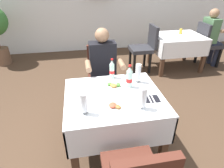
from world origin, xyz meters
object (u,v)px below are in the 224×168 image
object	(u,v)px
seated_diner_far	(103,69)
cola_bottle_secondary	(129,78)
plate_far_diner	(113,86)
background_chair_left	(145,46)
background_table_tumbler	(181,31)
beer_glass_middle	(143,99)
napkin_cutlery_set	(151,99)
main_dining_table	(114,108)
plate_near_camera	(117,107)
beer_glass_left	(138,73)
cola_bottle_primary	(112,70)
background_patron	(211,35)
beer_glass_right	(84,104)
chair_far_diner_seat	(103,75)
background_chair_right	(207,42)
background_dining_table	(177,44)

from	to	relation	value
seated_diner_far	cola_bottle_secondary	distance (m)	0.65
plate_far_diner	cola_bottle_secondary	distance (m)	0.20
background_chair_left	background_table_tumbler	xyz separation A→B (m)	(0.82, 0.11, 0.24)
beer_glass_middle	napkin_cutlery_set	size ratio (longest dim) A/B	1.18
main_dining_table	plate_near_camera	world-z (taller)	plate_near_camera
beer_glass_left	cola_bottle_primary	size ratio (longest dim) A/B	0.91
beer_glass_middle	background_patron	size ratio (longest dim) A/B	0.18
plate_far_diner	beer_glass_right	size ratio (longest dim) A/B	1.17
main_dining_table	napkin_cutlery_set	distance (m)	0.43
seated_diner_far	cola_bottle_secondary	size ratio (longest dim) A/B	4.64
beer_glass_left	cola_bottle_secondary	world-z (taller)	cola_bottle_secondary
main_dining_table	cola_bottle_primary	bearing A→B (deg)	82.42
chair_far_diner_seat	background_chair_right	world-z (taller)	same
chair_far_diner_seat	background_patron	size ratio (longest dim) A/B	0.77
beer_glass_middle	background_table_tumbler	distance (m)	2.90
main_dining_table	background_patron	world-z (taller)	background_patron
main_dining_table	background_chair_right	bearing A→B (deg)	38.76
cola_bottle_secondary	napkin_cutlery_set	size ratio (longest dim) A/B	1.41
beer_glass_left	plate_far_diner	bearing A→B (deg)	-167.25
background_patron	background_chair_left	bearing A→B (deg)	180.00
beer_glass_middle	background_chair_right	world-z (taller)	same
main_dining_table	background_table_tumbler	distance (m)	2.83
beer_glass_left	background_table_tumbler	bearing A→B (deg)	50.74
main_dining_table	background_dining_table	bearing A→B (deg)	48.50
background_chair_left	background_table_tumbler	size ratio (longest dim) A/B	8.82
beer_glass_right	background_chair_right	bearing A→B (deg)	38.77
seated_diner_far	beer_glass_right	distance (m)	1.05
beer_glass_right	background_patron	world-z (taller)	background_patron
seated_diner_far	background_patron	size ratio (longest dim) A/B	1.00
plate_far_diner	beer_glass_right	world-z (taller)	beer_glass_right
cola_bottle_primary	background_chair_right	distance (m)	2.95
cola_bottle_secondary	background_chair_right	bearing A→B (deg)	39.13
beer_glass_middle	background_chair_left	size ratio (longest dim) A/B	0.24
plate_far_diner	napkin_cutlery_set	world-z (taller)	plate_far_diner
beer_glass_right	background_chair_left	world-z (taller)	background_chair_left
main_dining_table	background_dining_table	world-z (taller)	same
plate_near_camera	background_chair_right	xyz separation A→B (m)	(2.51, 2.23, -0.20)
chair_far_diner_seat	cola_bottle_secondary	size ratio (longest dim) A/B	3.57
beer_glass_middle	background_chair_left	distance (m)	2.45
background_table_tumbler	background_chair_right	bearing A→B (deg)	-9.57
plate_far_diner	napkin_cutlery_set	size ratio (longest dim) A/B	1.31
beer_glass_right	background_chair_right	world-z (taller)	background_chair_right
beer_glass_middle	napkin_cutlery_set	distance (m)	0.22
beer_glass_left	main_dining_table	bearing A→B (deg)	-145.50
napkin_cutlery_set	chair_far_diner_seat	bearing A→B (deg)	110.10
chair_far_diner_seat	cola_bottle_primary	world-z (taller)	cola_bottle_primary
chair_far_diner_seat	seated_diner_far	bearing A→B (deg)	-93.95
beer_glass_middle	background_chair_left	bearing A→B (deg)	70.02
chair_far_diner_seat	background_chair_left	distance (m)	1.57
napkin_cutlery_set	beer_glass_right	bearing A→B (deg)	-170.46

